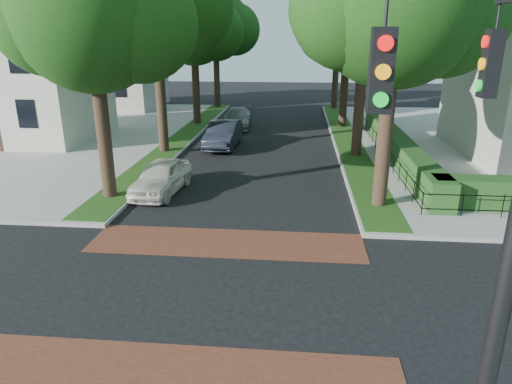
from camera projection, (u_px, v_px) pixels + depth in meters
ground at (208, 295)px, 12.01m from camera, size 120.00×120.00×0.00m
crosswalk_far at (227, 243)px, 15.02m from camera, size 9.00×2.20×0.01m
crosswalk_near at (177, 381)px, 8.99m from camera, size 9.00×2.20×0.01m
grass_strip_ne at (347, 139)px, 29.48m from camera, size 1.60×29.80×0.02m
grass_strip_nw at (183, 136)px, 30.43m from camera, size 1.60×29.80×0.02m
tree_right_near at (399, 1)px, 15.88m from camera, size 7.75×6.67×10.66m
tree_right_mid at (368, 5)px, 23.31m from camera, size 8.25×7.09×11.22m
tree_right_far at (349, 30)px, 32.12m from camera, size 7.25×6.23×9.74m
tree_right_back at (339, 27)px, 40.49m from camera, size 7.50×6.45×10.20m
tree_left_near at (96, 13)px, 16.95m from camera, size 7.50×6.45×10.20m
tree_left_far at (195, 27)px, 33.01m from camera, size 7.00×6.02×9.86m
tree_left_back at (217, 26)px, 41.42m from camera, size 7.75×6.66×10.44m
hedge_main_road at (397, 145)px, 25.23m from camera, size 1.00×18.00×1.20m
fence_main_road at (382, 148)px, 25.34m from camera, size 0.06×18.00×0.90m
house_left_near at (18, 60)px, 28.70m from camera, size 10.00×9.00×10.14m
house_left_far at (107, 53)px, 41.90m from camera, size 10.00×9.00×10.14m
traffic_signal at (502, 178)px, 5.90m from camera, size 2.17×2.00×8.00m
parked_car_front at (161, 177)px, 19.67m from camera, size 2.08×4.34×1.43m
parked_car_middle at (223, 134)px, 27.83m from camera, size 1.85×4.88×1.59m
parked_car_rear at (237, 118)px, 33.92m from camera, size 2.22×4.97×1.42m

